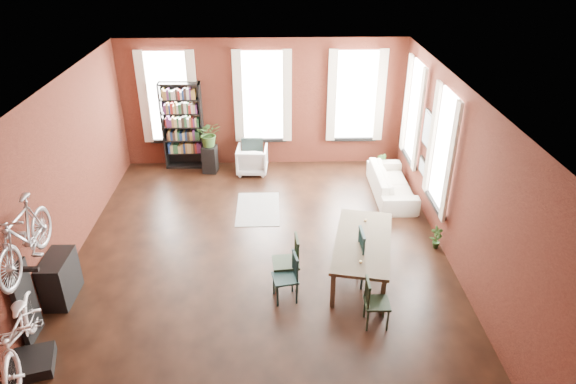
{
  "coord_description": "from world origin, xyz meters",
  "views": [
    {
      "loc": [
        0.31,
        -7.79,
        5.61
      ],
      "look_at": [
        0.52,
        0.6,
        1.17
      ],
      "focal_mm": 32.0,
      "sensor_mm": 36.0,
      "label": 1
    }
  ],
  "objects_px": {
    "dining_chair_a": "(285,278)",
    "dining_chair_d": "(372,257)",
    "dining_chair_c": "(377,303)",
    "bookshelf": "(183,126)",
    "cream_sofa": "(392,179)",
    "bicycle_floor": "(11,306)",
    "plant_stand": "(210,159)",
    "dining_chair_b": "(286,262)",
    "bike_trainer": "(32,363)",
    "console_table": "(60,278)",
    "dining_table": "(362,257)",
    "white_armchair": "(252,159)"
  },
  "relations": [
    {
      "from": "dining_chair_a",
      "to": "dining_chair_d",
      "type": "xyz_separation_m",
      "value": [
        1.5,
        0.42,
        0.09
      ]
    },
    {
      "from": "dining_chair_c",
      "to": "bookshelf",
      "type": "height_order",
      "value": "bookshelf"
    },
    {
      "from": "cream_sofa",
      "to": "bicycle_floor",
      "type": "relative_size",
      "value": 1.08
    },
    {
      "from": "dining_chair_d",
      "to": "plant_stand",
      "type": "bearing_deg",
      "value": 33.82
    },
    {
      "from": "dining_chair_d",
      "to": "plant_stand",
      "type": "relative_size",
      "value": 1.5
    },
    {
      "from": "dining_chair_b",
      "to": "bicycle_floor",
      "type": "height_order",
      "value": "bicycle_floor"
    },
    {
      "from": "bike_trainer",
      "to": "dining_chair_d",
      "type": "bearing_deg",
      "value": 19.85
    },
    {
      "from": "dining_chair_c",
      "to": "console_table",
      "type": "relative_size",
      "value": 1.03
    },
    {
      "from": "console_table",
      "to": "dining_chair_b",
      "type": "bearing_deg",
      "value": 3.82
    },
    {
      "from": "cream_sofa",
      "to": "bike_trainer",
      "type": "distance_m",
      "value": 7.94
    },
    {
      "from": "bookshelf",
      "to": "dining_chair_d",
      "type": "bearing_deg",
      "value": -51.22
    },
    {
      "from": "dining_chair_c",
      "to": "bike_trainer",
      "type": "bearing_deg",
      "value": 99.73
    },
    {
      "from": "dining_table",
      "to": "dining_chair_d",
      "type": "height_order",
      "value": "dining_chair_d"
    },
    {
      "from": "bike_trainer",
      "to": "bookshelf",
      "type": "bearing_deg",
      "value": 80.11
    },
    {
      "from": "dining_chair_a",
      "to": "cream_sofa",
      "type": "bearing_deg",
      "value": 134.09
    },
    {
      "from": "bicycle_floor",
      "to": "dining_chair_d",
      "type": "bearing_deg",
      "value": 6.53
    },
    {
      "from": "dining_chair_a",
      "to": "plant_stand",
      "type": "height_order",
      "value": "dining_chair_a"
    },
    {
      "from": "cream_sofa",
      "to": "bike_trainer",
      "type": "bearing_deg",
      "value": 129.45
    },
    {
      "from": "dining_chair_a",
      "to": "bicycle_floor",
      "type": "xyz_separation_m",
      "value": [
        -3.63,
        -1.43,
        0.7
      ]
    },
    {
      "from": "dining_chair_b",
      "to": "white_armchair",
      "type": "bearing_deg",
      "value": -175.54
    },
    {
      "from": "white_armchair",
      "to": "dining_chair_c",
      "type": "bearing_deg",
      "value": 114.24
    },
    {
      "from": "bookshelf",
      "to": "white_armchair",
      "type": "bearing_deg",
      "value": -13.28
    },
    {
      "from": "dining_chair_b",
      "to": "dining_chair_d",
      "type": "bearing_deg",
      "value": 87.38
    },
    {
      "from": "dining_chair_d",
      "to": "bike_trainer",
      "type": "bearing_deg",
      "value": 107.97
    },
    {
      "from": "console_table",
      "to": "bicycle_floor",
      "type": "distance_m",
      "value": 1.71
    },
    {
      "from": "dining_chair_b",
      "to": "bike_trainer",
      "type": "distance_m",
      "value": 4.06
    },
    {
      "from": "dining_chair_d",
      "to": "dining_table",
      "type": "bearing_deg",
      "value": 29.18
    },
    {
      "from": "dining_table",
      "to": "cream_sofa",
      "type": "distance_m",
      "value": 3.19
    },
    {
      "from": "dining_chair_a",
      "to": "plant_stand",
      "type": "bearing_deg",
      "value": -171.44
    },
    {
      "from": "dining_table",
      "to": "plant_stand",
      "type": "bearing_deg",
      "value": 138.34
    },
    {
      "from": "dining_table",
      "to": "bicycle_floor",
      "type": "bearing_deg",
      "value": -145.06
    },
    {
      "from": "dining_chair_d",
      "to": "bike_trainer",
      "type": "height_order",
      "value": "dining_chair_d"
    },
    {
      "from": "dining_chair_b",
      "to": "bicycle_floor",
      "type": "xyz_separation_m",
      "value": [
        -3.65,
        -1.79,
        0.65
      ]
    },
    {
      "from": "bookshelf",
      "to": "bicycle_floor",
      "type": "bearing_deg",
      "value": -100.07
    },
    {
      "from": "dining_chair_c",
      "to": "bicycle_floor",
      "type": "distance_m",
      "value": 5.14
    },
    {
      "from": "dining_chair_c",
      "to": "bicycle_floor",
      "type": "xyz_separation_m",
      "value": [
        -5.03,
        -0.78,
        0.72
      ]
    },
    {
      "from": "bookshelf",
      "to": "white_armchair",
      "type": "relative_size",
      "value": 2.91
    },
    {
      "from": "dining_chair_b",
      "to": "white_armchair",
      "type": "xyz_separation_m",
      "value": [
        -0.74,
        4.55,
        -0.1
      ]
    },
    {
      "from": "dining_chair_d",
      "to": "cream_sofa",
      "type": "xyz_separation_m",
      "value": [
        1.02,
        3.2,
        -0.11
      ]
    },
    {
      "from": "dining_chair_a",
      "to": "bicycle_floor",
      "type": "height_order",
      "value": "bicycle_floor"
    },
    {
      "from": "white_armchair",
      "to": "dining_chair_a",
      "type": "bearing_deg",
      "value": 101.67
    },
    {
      "from": "dining_chair_a",
      "to": "bookshelf",
      "type": "xyz_separation_m",
      "value": [
        -2.43,
        5.32,
        0.67
      ]
    },
    {
      "from": "plant_stand",
      "to": "cream_sofa",
      "type": "bearing_deg",
      "value": -17.64
    },
    {
      "from": "bookshelf",
      "to": "cream_sofa",
      "type": "distance_m",
      "value": 5.28
    },
    {
      "from": "bookshelf",
      "to": "console_table",
      "type": "relative_size",
      "value": 2.75
    },
    {
      "from": "console_table",
      "to": "bookshelf",
      "type": "bearing_deg",
      "value": 76.17
    },
    {
      "from": "dining_chair_b",
      "to": "plant_stand",
      "type": "height_order",
      "value": "dining_chair_b"
    },
    {
      "from": "dining_table",
      "to": "dining_chair_c",
      "type": "bearing_deg",
      "value": -75.95
    },
    {
      "from": "dining_chair_a",
      "to": "dining_chair_d",
      "type": "bearing_deg",
      "value": 94.62
    },
    {
      "from": "dining_chair_b",
      "to": "bike_trainer",
      "type": "bearing_deg",
      "value": -68.5
    }
  ]
}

